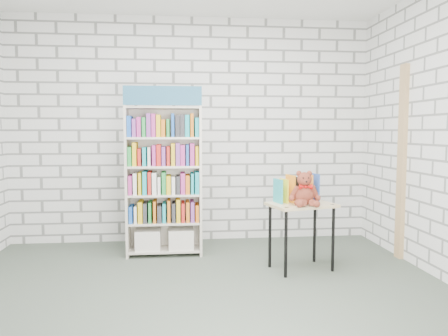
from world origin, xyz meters
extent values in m
plane|color=#414C40|center=(0.00, 0.00, 0.00)|extent=(4.50, 4.50, 0.00)
cube|color=silver|center=(0.00, 2.00, 1.40)|extent=(4.50, 0.02, 2.80)
cube|color=silver|center=(0.00, -2.00, 1.40)|extent=(4.50, 0.02, 2.80)
cube|color=beige|center=(-0.74, 1.35, 0.83)|extent=(0.03, 0.32, 1.66)
cube|color=beige|center=(0.06, 1.35, 0.83)|extent=(0.03, 0.32, 1.66)
cube|color=beige|center=(-0.34, 1.50, 0.83)|extent=(0.83, 0.02, 1.66)
cube|color=#286283|center=(-0.34, 1.20, 1.77)|extent=(0.83, 0.02, 0.20)
cube|color=beige|center=(-0.34, 1.35, 0.06)|extent=(0.78, 0.30, 0.02)
cube|color=beige|center=(-0.34, 1.35, 0.37)|extent=(0.78, 0.30, 0.02)
cube|color=beige|center=(-0.34, 1.35, 0.68)|extent=(0.78, 0.30, 0.02)
cube|color=beige|center=(-0.34, 1.35, 1.00)|extent=(0.78, 0.30, 0.02)
cube|color=beige|center=(-0.34, 1.35, 1.31)|extent=(0.78, 0.30, 0.02)
cube|color=beige|center=(-0.34, 1.35, 1.65)|extent=(0.78, 0.30, 0.02)
cube|color=silver|center=(-0.53, 1.35, 0.18)|extent=(0.28, 0.26, 0.22)
cube|color=silver|center=(-0.16, 1.35, 0.18)|extent=(0.28, 0.26, 0.22)
cube|color=orange|center=(-0.34, 1.34, 0.49)|extent=(0.78, 0.26, 0.22)
cube|color=#BF338C|center=(-0.34, 1.34, 0.81)|extent=(0.78, 0.26, 0.22)
cube|color=#19A5B2|center=(-0.34, 1.34, 1.12)|extent=(0.78, 0.26, 0.22)
cube|color=white|center=(-0.34, 1.34, 1.44)|extent=(0.78, 0.26, 0.22)
cube|color=tan|center=(1.04, 0.67, 0.66)|extent=(0.71, 0.57, 0.03)
cylinder|color=black|center=(0.83, 0.44, 0.32)|extent=(0.03, 0.03, 0.64)
cylinder|color=black|center=(0.74, 0.76, 0.32)|extent=(0.03, 0.03, 0.64)
cylinder|color=black|center=(1.34, 0.57, 0.32)|extent=(0.03, 0.03, 0.64)
cylinder|color=black|center=(1.25, 0.90, 0.32)|extent=(0.03, 0.03, 0.64)
cylinder|color=black|center=(0.83, 0.45, 0.67)|extent=(0.04, 0.04, 0.01)
cylinder|color=black|center=(1.32, 0.58, 0.67)|extent=(0.04, 0.04, 0.01)
cube|color=teal|center=(0.81, 0.71, 0.80)|extent=(0.06, 0.19, 0.26)
cube|color=yellow|center=(0.88, 0.73, 0.80)|extent=(0.06, 0.19, 0.26)
cube|color=orange|center=(0.94, 0.75, 0.80)|extent=(0.06, 0.19, 0.26)
cube|color=black|center=(1.01, 0.77, 0.80)|extent=(0.06, 0.19, 0.26)
cube|color=silver|center=(1.08, 0.78, 0.80)|extent=(0.06, 0.19, 0.26)
cube|color=orange|center=(1.15, 0.80, 0.80)|extent=(0.06, 0.19, 0.26)
cube|color=#2D50A9|center=(1.22, 0.82, 0.80)|extent=(0.06, 0.19, 0.26)
ellipsoid|color=maroon|center=(1.04, 0.59, 0.77)|extent=(0.20, 0.17, 0.20)
sphere|color=maroon|center=(1.04, 0.58, 0.92)|extent=(0.14, 0.14, 0.14)
sphere|color=maroon|center=(0.99, 0.60, 0.98)|extent=(0.05, 0.05, 0.05)
sphere|color=maroon|center=(1.09, 0.60, 0.98)|extent=(0.05, 0.05, 0.05)
sphere|color=maroon|center=(1.04, 0.53, 0.90)|extent=(0.06, 0.06, 0.06)
sphere|color=black|center=(1.01, 0.53, 0.94)|extent=(0.02, 0.02, 0.02)
sphere|color=black|center=(1.06, 0.53, 0.94)|extent=(0.02, 0.02, 0.02)
sphere|color=black|center=(1.03, 0.50, 0.91)|extent=(0.02, 0.02, 0.02)
cylinder|color=maroon|center=(0.94, 0.58, 0.80)|extent=(0.10, 0.08, 0.14)
cylinder|color=maroon|center=(1.14, 0.57, 0.80)|extent=(0.10, 0.08, 0.14)
sphere|color=maroon|center=(0.91, 0.56, 0.74)|extent=(0.06, 0.06, 0.06)
sphere|color=maroon|center=(1.16, 0.55, 0.74)|extent=(0.06, 0.06, 0.06)
cylinder|color=maroon|center=(0.98, 0.49, 0.71)|extent=(0.10, 0.16, 0.08)
cylinder|color=maroon|center=(1.09, 0.49, 0.71)|extent=(0.11, 0.16, 0.08)
sphere|color=maroon|center=(0.95, 0.43, 0.70)|extent=(0.07, 0.07, 0.07)
sphere|color=maroon|center=(1.11, 0.42, 0.70)|extent=(0.07, 0.07, 0.07)
cone|color=#B90D0B|center=(1.00, 0.53, 0.86)|extent=(0.06, 0.06, 0.05)
cone|color=#B90D0B|center=(1.07, 0.53, 0.86)|extent=(0.06, 0.06, 0.05)
sphere|color=#B90D0B|center=(1.04, 0.53, 0.86)|extent=(0.03, 0.03, 0.03)
cube|color=tan|center=(2.23, 0.95, 1.05)|extent=(0.05, 0.12, 2.10)
camera|label=1|loc=(-0.18, -3.53, 1.39)|focal=35.00mm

